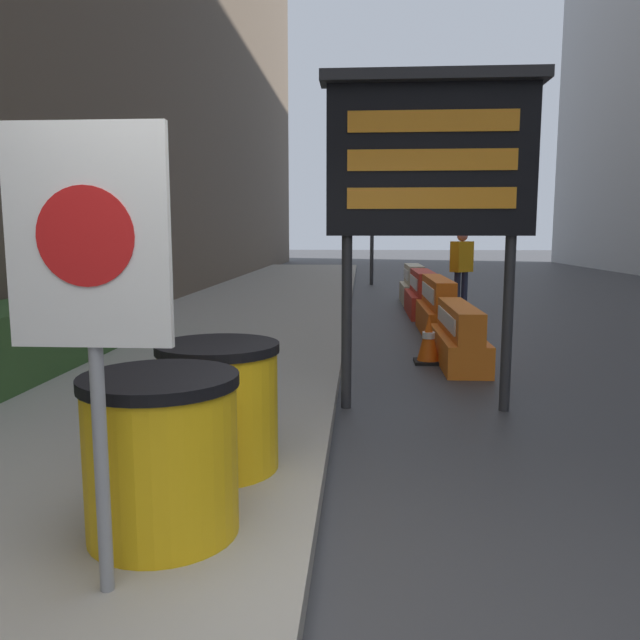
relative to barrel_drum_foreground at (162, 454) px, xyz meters
The scene contains 12 objects.
hedge_strip 4.14m from the barrel_drum_foreground, 130.79° to the left, with size 0.90×7.22×0.77m.
barrel_drum_foreground is the anchor object (origin of this frame).
barrel_drum_middle 0.91m from the barrel_drum_foreground, 84.52° to the left, with size 0.80×0.80×0.83m.
warning_sign 1.12m from the barrel_drum_foreground, 98.46° to the right, with size 0.67×0.08×1.97m.
message_board 3.77m from the barrel_drum_foreground, 60.73° to the left, with size 2.01×0.36×3.11m.
jersey_barrier_orange_near 5.59m from the barrel_drum_foreground, 65.89° to the left, with size 0.54×1.95×0.77m.
jersey_barrier_orange_far 7.78m from the barrel_drum_foreground, 72.95° to the left, with size 0.53×2.19×0.95m.
jersey_barrier_red_striped 10.21m from the barrel_drum_foreground, 77.09° to the left, with size 0.62×2.10×0.91m.
jersey_barrier_cream 12.43m from the barrel_drum_foreground, 79.43° to the left, with size 0.59×1.72×0.92m.
traffic_cone_near 5.42m from the barrel_drum_foreground, 69.59° to the left, with size 0.36×0.36×0.64m.
traffic_light_near_curb 17.66m from the barrel_drum_foreground, 85.58° to the left, with size 0.28×0.45×4.59m.
pedestrian_worker 11.35m from the barrel_drum_foreground, 73.59° to the left, with size 0.53×0.49×1.73m.
Camera 1 is at (0.23, -2.28, 1.69)m, focal length 35.00 mm.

